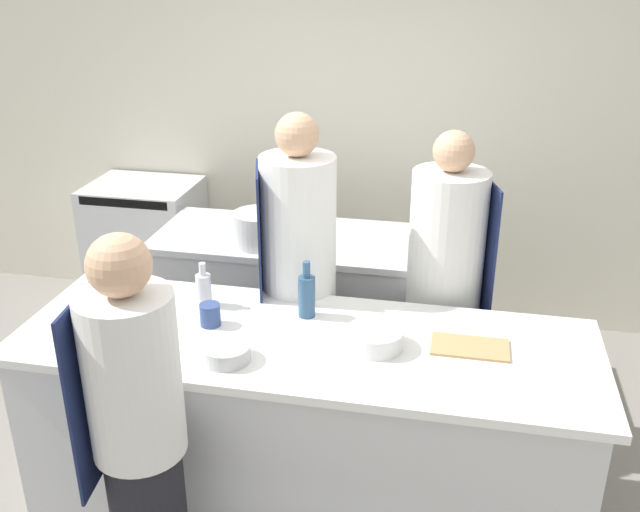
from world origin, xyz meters
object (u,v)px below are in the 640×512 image
Objects in this scene: bowl_wooden_salad at (100,284)px; bowl_mixing_large at (375,338)px; chef_at_stove at (443,295)px; oven_range at (148,248)px; bowl_prep_small at (138,336)px; cup at (210,315)px; chef_at_pass_far at (298,288)px; bottle_olive_oil at (307,295)px; stockpot at (259,229)px; bottle_vinegar at (204,289)px; bottle_wine at (90,326)px; bowl_ceramic_blue at (226,353)px; chef_at_prep_near at (139,434)px.

bowl_mixing_large is at bearing -11.00° from bowl_wooden_salad.
chef_at_stove reaches higher than bowl_mixing_large.
oven_range is 2.20m from bowl_prep_small.
chef_at_pass_far is at bearing 57.89° from cup.
stockpot is at bearing 120.13° from bottle_olive_oil.
bottle_vinegar is (-1.13, -0.47, 0.15)m from chef_at_stove.
chef_at_stove reaches higher than bottle_olive_oil.
chef_at_stove is 6.83× the size of bottle_wine.
bottle_olive_oil reaches higher than bottle_wine.
bottle_olive_oil is 0.45m from cup.
bottle_olive_oil is (1.56, -1.57, 0.54)m from oven_range.
chef_at_stove reaches higher than bowl_ceramic_blue.
oven_range is 1.43m from stockpot.
bottle_wine reaches higher than bowl_ceramic_blue.
chef_at_pass_far is at bearing 45.91° from bottle_wine.
oven_range is 2.28m from bottle_olive_oil.
bowl_wooden_salad is at bearing -91.79° from chef_at_stove.
bowl_wooden_salad is at bearing 148.65° from bowl_ceramic_blue.
bowl_prep_small is (0.89, -1.96, 0.46)m from oven_range.
cup is at bearing -86.90° from stockpot.
bottle_vinegar is at bearing -56.13° from oven_range.
bottle_vinegar reaches higher than bowl_mixing_large.
bottle_wine is 0.52m from cup.
bowl_mixing_large is (0.47, -0.52, 0.05)m from chef_at_pass_far.
bottle_vinegar is 1.00× the size of bowl_prep_small.
bowl_mixing_large is at bearing -154.50° from chef_at_pass_far.
bowl_prep_small is (0.18, 0.07, -0.07)m from bottle_wine.
chef_at_stove is (1.08, 1.35, 0.04)m from chef_at_prep_near.
bottle_wine reaches higher than bottle_vinegar.
bottle_wine is at bearing -168.73° from bowl_mixing_large.
chef_at_pass_far is 0.70m from bowl_mixing_large.
bottle_wine is 0.57m from bowl_wooden_salad.
bottle_wine is 0.20m from bowl_prep_small.
bottle_olive_oil reaches higher than bowl_prep_small.
chef_at_pass_far is at bearing 80.23° from bowl_ceramic_blue.
bowl_wooden_salad is 0.97m from stockpot.
bowl_wooden_salad is (-0.42, 0.45, 0.00)m from bowl_prep_small.
bowl_mixing_large is at bearing -31.99° from bottle_olive_oil.
cup is 0.98m from stockpot.
chef_at_stove reaches higher than bowl_prep_small.
bowl_prep_small is 2.13× the size of cup.
chef_at_pass_far is 6.03× the size of stockpot.
chef_at_prep_near reaches higher than stockpot.
oven_range is at bearing 123.28° from cup.
stockpot reaches higher than oven_range.
chef_at_prep_near reaches higher than bowl_prep_small.
chef_at_stove is at bearing 13.68° from bowl_wooden_salad.
chef_at_stove is at bearing 34.00° from bowl_prep_small.
bowl_prep_small is at bearing -47.56° from bowl_wooden_salad.
chef_at_stove reaches higher than stockpot.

